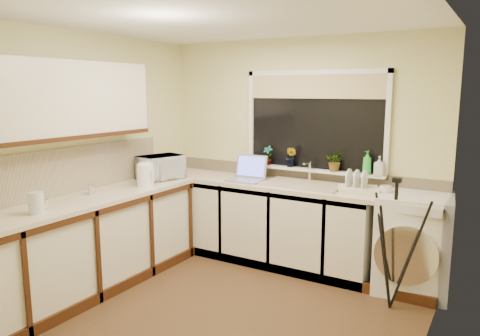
% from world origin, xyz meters
% --- Properties ---
extents(floor, '(3.20, 3.20, 0.00)m').
position_xyz_m(floor, '(0.00, 0.00, 0.00)').
color(floor, '#533921').
rests_on(floor, ground).
extents(ceiling, '(3.20, 3.20, 0.00)m').
position_xyz_m(ceiling, '(0.00, 0.00, 2.45)').
color(ceiling, white).
rests_on(ceiling, ground).
extents(wall_back, '(3.20, 0.00, 3.20)m').
position_xyz_m(wall_back, '(0.00, 1.50, 1.23)').
color(wall_back, beige).
rests_on(wall_back, ground).
extents(wall_front, '(3.20, 0.00, 3.20)m').
position_xyz_m(wall_front, '(0.00, -1.50, 1.23)').
color(wall_front, beige).
rests_on(wall_front, ground).
extents(wall_left, '(0.00, 3.00, 3.00)m').
position_xyz_m(wall_left, '(-1.60, 0.00, 1.23)').
color(wall_left, beige).
rests_on(wall_left, ground).
extents(wall_right, '(0.00, 3.00, 3.00)m').
position_xyz_m(wall_right, '(1.60, 0.00, 1.23)').
color(wall_right, beige).
rests_on(wall_right, ground).
extents(base_cabinet_back, '(2.55, 0.60, 0.86)m').
position_xyz_m(base_cabinet_back, '(-0.33, 1.20, 0.43)').
color(base_cabinet_back, silver).
rests_on(base_cabinet_back, floor).
extents(base_cabinet_left, '(0.54, 2.40, 0.86)m').
position_xyz_m(base_cabinet_left, '(-1.30, -0.30, 0.43)').
color(base_cabinet_left, silver).
rests_on(base_cabinet_left, floor).
extents(worktop_back, '(3.20, 0.60, 0.04)m').
position_xyz_m(worktop_back, '(0.00, 1.20, 0.88)').
color(worktop_back, beige).
rests_on(worktop_back, base_cabinet_back).
extents(worktop_left, '(0.60, 2.40, 0.04)m').
position_xyz_m(worktop_left, '(-1.30, -0.30, 0.88)').
color(worktop_left, beige).
rests_on(worktop_left, base_cabinet_left).
extents(upper_cabinet, '(0.28, 1.90, 0.70)m').
position_xyz_m(upper_cabinet, '(-1.44, -0.45, 1.80)').
color(upper_cabinet, silver).
rests_on(upper_cabinet, wall_left).
extents(splashback_left, '(0.02, 2.40, 0.45)m').
position_xyz_m(splashback_left, '(-1.59, -0.30, 1.12)').
color(splashback_left, beige).
rests_on(splashback_left, wall_left).
extents(splashback_back, '(3.20, 0.02, 0.14)m').
position_xyz_m(splashback_back, '(0.00, 1.49, 0.97)').
color(splashback_back, beige).
rests_on(splashback_back, wall_back).
extents(window_glass, '(1.50, 0.02, 1.00)m').
position_xyz_m(window_glass, '(0.20, 1.49, 1.55)').
color(window_glass, black).
rests_on(window_glass, wall_back).
extents(window_blind, '(1.50, 0.02, 0.25)m').
position_xyz_m(window_blind, '(0.20, 1.46, 1.92)').
color(window_blind, tan).
rests_on(window_blind, wall_back).
extents(windowsill, '(1.60, 0.14, 0.03)m').
position_xyz_m(windowsill, '(0.20, 1.43, 1.04)').
color(windowsill, white).
rests_on(windowsill, wall_back).
extents(sink, '(0.82, 0.46, 0.03)m').
position_xyz_m(sink, '(0.20, 1.20, 0.91)').
color(sink, tan).
rests_on(sink, worktop_back).
extents(faucet, '(0.03, 0.03, 0.24)m').
position_xyz_m(faucet, '(0.20, 1.38, 1.02)').
color(faucet, silver).
rests_on(faucet, worktop_back).
extents(washing_machine, '(0.72, 0.70, 0.93)m').
position_xyz_m(washing_machine, '(1.32, 1.23, 0.46)').
color(washing_machine, white).
rests_on(washing_machine, floor).
extents(laptop, '(0.38, 0.34, 0.27)m').
position_xyz_m(laptop, '(-0.44, 1.16, 0.97)').
color(laptop, '#97979E').
rests_on(laptop, worktop_back).
extents(kettle, '(0.17, 0.17, 0.23)m').
position_xyz_m(kettle, '(-1.20, 0.34, 1.01)').
color(kettle, white).
rests_on(kettle, worktop_left).
extents(dish_rack, '(0.46, 0.40, 0.06)m').
position_xyz_m(dish_rack, '(0.80, 1.16, 0.93)').
color(dish_rack, white).
rests_on(dish_rack, worktop_back).
extents(tripod, '(0.73, 0.73, 1.17)m').
position_xyz_m(tripod, '(1.24, 0.74, 0.58)').
color(tripod, black).
rests_on(tripod, floor).
extents(glass_jug, '(0.12, 0.12, 0.18)m').
position_xyz_m(glass_jug, '(-1.22, -0.93, 0.99)').
color(glass_jug, silver).
rests_on(glass_jug, worktop_left).
extents(steel_jar, '(0.07, 0.07, 0.10)m').
position_xyz_m(steel_jar, '(-1.39, -0.22, 0.95)').
color(steel_jar, silver).
rests_on(steel_jar, worktop_left).
extents(microwave, '(0.45, 0.55, 0.27)m').
position_xyz_m(microwave, '(-1.32, 0.72, 1.03)').
color(microwave, white).
rests_on(microwave, worktop_left).
extents(plant_a, '(0.12, 0.09, 0.22)m').
position_xyz_m(plant_a, '(-0.32, 1.41, 1.16)').
color(plant_a, '#999999').
rests_on(plant_a, windowsill).
extents(plant_b, '(0.14, 0.13, 0.22)m').
position_xyz_m(plant_b, '(-0.03, 1.40, 1.16)').
color(plant_b, '#999999').
rests_on(plant_b, windowsill).
extents(plant_d, '(0.21, 0.19, 0.21)m').
position_xyz_m(plant_d, '(0.48, 1.39, 1.16)').
color(plant_d, '#999999').
rests_on(plant_d, windowsill).
extents(soap_bottle_green, '(0.11, 0.11, 0.24)m').
position_xyz_m(soap_bottle_green, '(0.81, 1.39, 1.17)').
color(soap_bottle_green, green).
rests_on(soap_bottle_green, windowsill).
extents(soap_bottle_clear, '(0.09, 0.09, 0.19)m').
position_xyz_m(soap_bottle_clear, '(0.93, 1.39, 1.15)').
color(soap_bottle_clear, '#999999').
rests_on(soap_bottle_clear, windowsill).
extents(cup_back, '(0.12, 0.12, 0.09)m').
position_xyz_m(cup_back, '(1.05, 1.19, 0.95)').
color(cup_back, silver).
rests_on(cup_back, worktop_back).
extents(cup_left, '(0.12, 0.12, 0.09)m').
position_xyz_m(cup_left, '(-1.28, -0.82, 0.94)').
color(cup_left, beige).
rests_on(cup_left, worktop_left).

